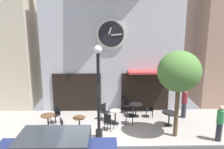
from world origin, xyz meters
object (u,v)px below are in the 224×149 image
Objects in this scene: cafe_table_near_curb at (136,108)px; pedestrian_green at (220,123)px; street_tree at (179,72)px; cafe_table_center_right at (115,115)px; cafe_chair_near_tree at (125,104)px; cafe_chair_left_end at (108,121)px; cafe_table_leftmost at (169,116)px; cafe_chair_facing_wall at (56,113)px; pedestrian_maroon at (184,103)px; cafe_chair_right_end at (104,110)px; cafe_chair_mid_row at (131,114)px; cafe_table_center at (48,119)px; cafe_chair_facing_street at (64,126)px; street_lamp at (98,93)px; cafe_chair_corner at (151,108)px; cafe_table_rightmost at (79,122)px.

cafe_table_near_curb is 0.44× the size of pedestrian_green.
street_tree is 4.04m from cafe_table_center_right.
cafe_chair_near_tree is 2.51m from cafe_chair_left_end.
pedestrian_green reaches higher than cafe_table_leftmost.
cafe_chair_facing_wall is 7.01m from pedestrian_maroon.
cafe_table_near_curb is at bearing 46.92° from cafe_chair_left_end.
cafe_chair_left_end is (0.20, -1.30, 0.00)m from cafe_chair_right_end.
cafe_chair_mid_row is 0.54× the size of pedestrian_maroon.
cafe_table_near_curb is 0.99× the size of cafe_table_leftmost.
cafe_chair_facing_wall reaches higher than cafe_table_center.
cafe_table_center_right is at bearing 153.86° from street_tree.
street_tree is 5.79m from cafe_chair_facing_street.
cafe_table_leftmost is 2.77m from cafe_chair_near_tree.
cafe_chair_near_tree is at bearing 139.26° from pedestrian_green.
cafe_chair_near_tree is at bearing 63.46° from street_lamp.
street_lamp is at bearing -179.09° from street_tree.
cafe_table_leftmost is at bearing 139.30° from pedestrian_green.
cafe_table_center_right is 0.83× the size of cafe_chair_corner.
cafe_table_center is 0.80m from cafe_chair_facing_wall.
pedestrian_maroon is at bearing 13.76° from cafe_chair_mid_row.
pedestrian_maroon is (6.99, 0.48, 0.33)m from cafe_chair_facing_wall.
cafe_chair_facing_street is at bearing -134.45° from cafe_chair_right_end.
cafe_chair_left_end is at bearing -146.74° from cafe_chair_corner.
street_tree is at bearing 165.01° from pedestrian_green.
cafe_chair_facing_street is 0.54× the size of pedestrian_maroon.
cafe_chair_corner reaches higher than cafe_table_near_curb.
street_tree is 5.44× the size of cafe_table_rightmost.
cafe_table_center_right is 2.21m from cafe_chair_corner.
cafe_chair_facing_wall is 1.00× the size of cafe_chair_facing_street.
cafe_chair_right_end is 2.57m from cafe_chair_facing_wall.
street_tree is 4.48× the size of cafe_chair_near_tree.
pedestrian_green is at bearing -40.70° from cafe_table_leftmost.
cafe_chair_facing_street reaches higher than cafe_table_center_right.
street_lamp reaches higher than cafe_chair_near_tree.
cafe_chair_left_end is at bearing 56.48° from street_lamp.
pedestrian_green is at bearing -14.99° from street_tree.
cafe_chair_facing_street is 6.63m from pedestrian_maroon.
pedestrian_green reaches higher than cafe_chair_facing_wall.
street_lamp is 5.31m from pedestrian_maroon.
cafe_table_center_right is 0.45× the size of pedestrian_maroon.
street_lamp is 4.76× the size of cafe_chair_mid_row.
street_tree is 4.09m from cafe_chair_left_end.
cafe_chair_near_tree is at bearing 18.90° from cafe_chair_facing_wall.
cafe_chair_mid_row reaches higher than cafe_table_near_curb.
cafe_chair_facing_wall is (-3.12, 0.24, 0.04)m from cafe_table_center_right.
cafe_table_rightmost is 4.58m from cafe_table_leftmost.
cafe_table_rightmost is 0.83m from cafe_chair_facing_street.
cafe_chair_facing_street is at bearing -157.88° from cafe_chair_mid_row.
cafe_chair_left_end reaches higher than cafe_table_leftmost.
cafe_table_leftmost is at bearing -40.78° from cafe_chair_near_tree.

